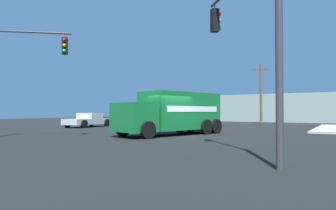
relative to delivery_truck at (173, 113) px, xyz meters
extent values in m
plane|color=black|center=(0.56, -1.11, -1.46)|extent=(100.00, 100.00, 0.00)
cube|color=#146B2D|center=(0.21, 0.69, 0.11)|extent=(3.89, 6.02, 2.45)
cube|color=#146B2D|center=(-0.90, -3.03, -0.26)|extent=(2.84, 2.50, 1.70)
cube|color=black|center=(-1.14, -3.85, 0.08)|extent=(1.96, 0.65, 0.88)
cube|color=#B2B2B7|center=(0.97, 3.27, -1.27)|extent=(2.27, 0.85, 0.21)
cube|color=white|center=(1.37, 0.35, 0.24)|extent=(1.35, 4.49, 0.36)
cube|color=white|center=(-0.95, 1.04, 0.24)|extent=(1.35, 4.49, 0.36)
cylinder|color=black|center=(0.30, -3.34, -0.96)|extent=(0.55, 1.04, 1.00)
cylinder|color=black|center=(-2.07, -2.63, -0.96)|extent=(0.55, 1.04, 1.00)
cylinder|color=black|center=(1.73, 1.48, -0.96)|extent=(0.55, 1.04, 1.00)
cylinder|color=black|center=(-0.64, 2.18, -0.96)|extent=(0.55, 1.04, 1.00)
cylinder|color=black|center=(2.03, 2.49, -0.96)|extent=(0.55, 1.04, 1.00)
cylinder|color=black|center=(-0.35, 3.19, -0.96)|extent=(0.55, 1.04, 1.00)
cylinder|color=#38383D|center=(-5.54, -6.99, 4.54)|extent=(3.87, 3.32, 0.12)
cylinder|color=#38383D|center=(-3.91, -5.60, 4.42)|extent=(0.03, 0.03, 0.25)
cube|color=black|center=(-3.91, -5.60, 3.82)|extent=(0.42, 0.42, 0.95)
sphere|color=red|center=(-3.79, -5.74, 4.13)|extent=(0.20, 0.20, 0.20)
sphere|color=#EFA314|center=(-3.79, -5.74, 3.82)|extent=(0.20, 0.20, 0.20)
sphere|color=#19CC4C|center=(-3.79, -5.74, 3.51)|extent=(0.20, 0.20, 0.20)
cylinder|color=#38383D|center=(8.41, -8.94, 1.70)|extent=(0.20, 0.20, 6.32)
cylinder|color=#38383D|center=(5.23, -5.56, 4.48)|extent=(0.03, 0.03, 0.25)
cube|color=black|center=(5.23, -5.56, 3.88)|extent=(0.42, 0.42, 0.95)
sphere|color=red|center=(5.36, -5.44, 4.20)|extent=(0.20, 0.20, 0.20)
sphere|color=#EFA314|center=(5.36, -5.44, 3.89)|extent=(0.20, 0.20, 0.20)
sphere|color=#19CC4C|center=(5.36, -5.44, 3.58)|extent=(0.20, 0.20, 0.20)
cube|color=#B7BABF|center=(-12.31, 6.11, -0.93)|extent=(2.08, 1.67, 0.50)
cube|color=#B7BABF|center=(-12.16, 4.51, -0.63)|extent=(2.10, 1.87, 1.10)
cube|color=black|center=(-12.16, 4.51, -0.34)|extent=(1.92, 1.58, 0.48)
cube|color=#B7BABF|center=(-12.00, 2.67, -0.90)|extent=(2.12, 2.17, 0.55)
cylinder|color=black|center=(-13.30, 5.88, -1.08)|extent=(0.31, 0.78, 0.76)
cylinder|color=black|center=(-11.29, 6.06, -1.08)|extent=(0.31, 0.78, 0.76)
cylinder|color=black|center=(-12.99, 2.46, -1.08)|extent=(0.31, 0.78, 0.76)
cylinder|color=black|center=(-10.98, 2.64, -1.08)|extent=(0.31, 0.78, 0.76)
cylinder|color=brown|center=(0.50, 21.42, 2.31)|extent=(0.30, 0.30, 7.55)
cube|color=brown|center=(0.50, 21.42, 5.39)|extent=(2.20, 0.24, 0.12)
cube|color=gray|center=(-2.08, 29.84, 0.56)|extent=(22.37, 6.00, 4.04)
camera|label=1|loc=(9.98, -17.34, 0.09)|focal=32.37mm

